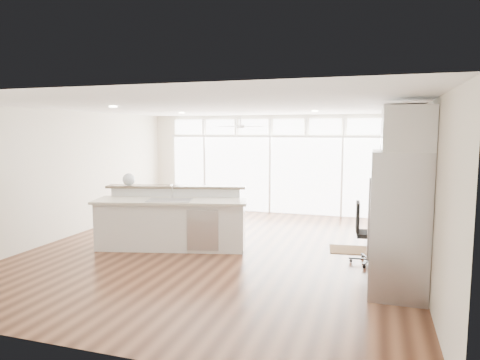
% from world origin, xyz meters
% --- Properties ---
extents(floor, '(7.00, 8.00, 0.02)m').
position_xyz_m(floor, '(0.00, 0.00, -0.01)').
color(floor, '#3F2113').
rests_on(floor, ground).
extents(ceiling, '(7.00, 8.00, 0.02)m').
position_xyz_m(ceiling, '(0.00, 0.00, 2.70)').
color(ceiling, white).
rests_on(ceiling, wall_back).
extents(wall_back, '(7.00, 0.04, 2.70)m').
position_xyz_m(wall_back, '(0.00, 4.00, 1.35)').
color(wall_back, beige).
rests_on(wall_back, floor).
extents(wall_front, '(7.00, 0.04, 2.70)m').
position_xyz_m(wall_front, '(0.00, -4.00, 1.35)').
color(wall_front, beige).
rests_on(wall_front, floor).
extents(wall_left, '(0.04, 8.00, 2.70)m').
position_xyz_m(wall_left, '(-3.50, 0.00, 1.35)').
color(wall_left, beige).
rests_on(wall_left, floor).
extents(wall_right, '(0.04, 8.00, 2.70)m').
position_xyz_m(wall_right, '(3.50, 0.00, 1.35)').
color(wall_right, beige).
rests_on(wall_right, floor).
extents(glass_wall, '(5.80, 0.06, 2.08)m').
position_xyz_m(glass_wall, '(0.00, 3.94, 1.05)').
color(glass_wall, white).
rests_on(glass_wall, wall_back).
extents(transom_row, '(5.90, 0.06, 0.40)m').
position_xyz_m(transom_row, '(0.00, 3.94, 2.38)').
color(transom_row, white).
rests_on(transom_row, wall_back).
extents(desk_window, '(0.04, 0.85, 0.85)m').
position_xyz_m(desk_window, '(3.46, 0.30, 1.55)').
color(desk_window, white).
rests_on(desk_window, wall_right).
extents(ceiling_fan, '(1.16, 1.16, 0.32)m').
position_xyz_m(ceiling_fan, '(-0.50, 2.80, 2.48)').
color(ceiling_fan, silver).
rests_on(ceiling_fan, ceiling).
extents(recessed_lights, '(3.40, 3.00, 0.02)m').
position_xyz_m(recessed_lights, '(0.00, 0.20, 2.68)').
color(recessed_lights, beige).
rests_on(recessed_lights, ceiling).
extents(oven_cabinet, '(0.64, 1.20, 2.50)m').
position_xyz_m(oven_cabinet, '(3.17, 1.80, 1.25)').
color(oven_cabinet, silver).
rests_on(oven_cabinet, floor).
extents(desk_nook, '(0.72, 1.30, 0.76)m').
position_xyz_m(desk_nook, '(3.13, 0.30, 0.38)').
color(desk_nook, silver).
rests_on(desk_nook, floor).
extents(upper_cabinets, '(0.64, 1.30, 0.64)m').
position_xyz_m(upper_cabinets, '(3.17, 0.30, 2.35)').
color(upper_cabinets, silver).
rests_on(upper_cabinets, wall_right).
extents(refrigerator, '(0.76, 0.90, 2.00)m').
position_xyz_m(refrigerator, '(3.11, -1.35, 1.00)').
color(refrigerator, '#A4A3A7').
rests_on(refrigerator, floor).
extents(fridge_cabinet, '(0.64, 0.90, 0.60)m').
position_xyz_m(fridge_cabinet, '(3.17, -1.35, 2.30)').
color(fridge_cabinet, silver).
rests_on(fridge_cabinet, wall_right).
extents(framed_photos, '(0.06, 0.22, 0.80)m').
position_xyz_m(framed_photos, '(3.46, 0.92, 1.40)').
color(framed_photos, black).
rests_on(framed_photos, wall_right).
extents(kitchen_island, '(3.12, 1.79, 1.17)m').
position_xyz_m(kitchen_island, '(-0.96, -0.19, 0.58)').
color(kitchen_island, silver).
rests_on(kitchen_island, floor).
extents(rug, '(0.96, 0.74, 0.01)m').
position_xyz_m(rug, '(2.43, 0.72, 0.01)').
color(rug, '#321F10').
rests_on(rug, floor).
extents(office_chair, '(0.58, 0.54, 1.06)m').
position_xyz_m(office_chair, '(2.72, -0.05, 0.53)').
color(office_chair, black).
rests_on(office_chair, floor).
extents(fishbowl, '(0.31, 0.31, 0.25)m').
position_xyz_m(fishbowl, '(-1.98, -0.03, 1.29)').
color(fishbowl, silver).
rests_on(fishbowl, kitchen_island).
extents(monitor, '(0.17, 0.53, 0.44)m').
position_xyz_m(monitor, '(3.05, 0.30, 0.98)').
color(monitor, black).
rests_on(monitor, desk_nook).
extents(keyboard, '(0.15, 0.36, 0.02)m').
position_xyz_m(keyboard, '(2.88, 0.30, 0.77)').
color(keyboard, white).
rests_on(keyboard, desk_nook).
extents(potted_plant, '(0.35, 0.37, 0.25)m').
position_xyz_m(potted_plant, '(3.17, 1.80, 2.63)').
color(potted_plant, '#2A5223').
rests_on(potted_plant, oven_cabinet).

